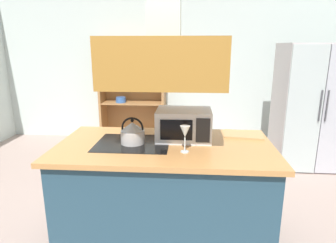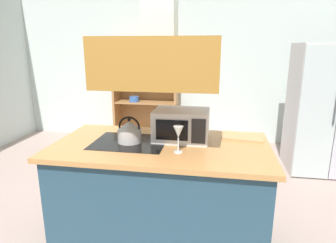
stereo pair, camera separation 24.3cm
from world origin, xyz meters
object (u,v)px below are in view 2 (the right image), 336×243
object	(u,v)px
wine_glass_on_counter	(178,133)
kettle	(129,132)
refrigerator	(327,109)
microwave	(181,125)
dish_cabinet	(147,98)
cutting_board	(244,137)

from	to	relation	value
wine_glass_on_counter	kettle	bearing A→B (deg)	158.62
refrigerator	microwave	xyz separation A→B (m)	(-1.74, -1.73, 0.17)
refrigerator	microwave	size ratio (longest dim) A/B	3.73
refrigerator	microwave	distance (m)	2.46
kettle	microwave	world-z (taller)	microwave
kettle	microwave	size ratio (longest dim) A/B	0.48
refrigerator	dish_cabinet	size ratio (longest dim) A/B	0.98
cutting_board	wine_glass_on_counter	distance (m)	0.70
refrigerator	cutting_board	xyz separation A→B (m)	(-1.21, -1.59, 0.05)
dish_cabinet	microwave	world-z (taller)	dish_cabinet
kettle	wine_glass_on_counter	world-z (taller)	kettle
cutting_board	wine_glass_on_counter	world-z (taller)	wine_glass_on_counter
cutting_board	microwave	size ratio (longest dim) A/B	0.74
refrigerator	cutting_board	distance (m)	2.00
microwave	cutting_board	bearing A→B (deg)	14.63
dish_cabinet	cutting_board	size ratio (longest dim) A/B	5.16
dish_cabinet	wine_glass_on_counter	xyz separation A→B (m)	(0.97, -2.96, 0.28)
kettle	wine_glass_on_counter	size ratio (longest dim) A/B	1.06
cutting_board	dish_cabinet	bearing A→B (deg)	120.73
refrigerator	wine_glass_on_counter	xyz separation A→B (m)	(-1.72, -2.05, 0.19)
refrigerator	wine_glass_on_counter	distance (m)	2.68
cutting_board	microwave	bearing A→B (deg)	-165.37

